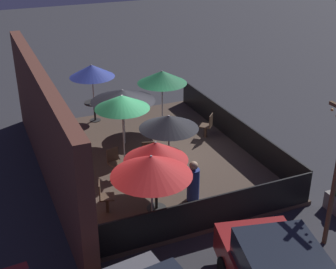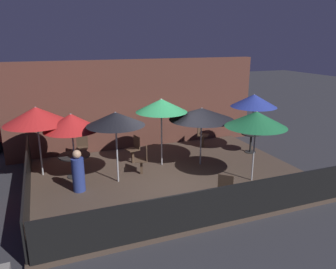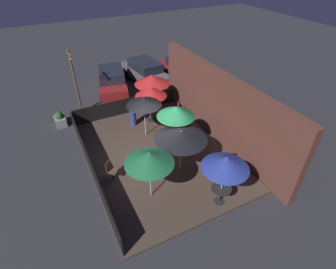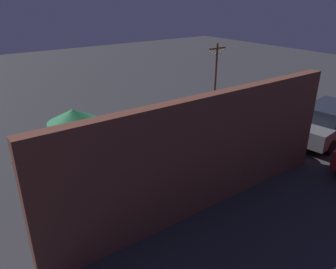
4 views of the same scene
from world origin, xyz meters
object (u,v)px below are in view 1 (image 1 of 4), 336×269
(patio_umbrella_1, at_px, (92,71))
(patio_umbrella_5, at_px, (162,77))
(patio_umbrella_4, at_px, (169,122))
(patron_0, at_px, (193,183))
(dining_table_0, at_px, (156,191))
(patio_chair_2, at_px, (104,196))
(patio_umbrella_2, at_px, (123,95))
(patio_chair_4, at_px, (115,162))
(patio_chair_3, at_px, (69,128))
(patio_chair_0, at_px, (149,156))
(patio_umbrella_0, at_px, (156,151))
(patio_umbrella_6, at_px, (122,102))
(dining_table_1, at_px, (94,106))
(patio_chair_1, at_px, (208,125))
(patio_umbrella_3, at_px, (151,166))

(patio_umbrella_1, relative_size, patio_umbrella_5, 1.04)
(patio_umbrella_4, relative_size, patron_0, 1.76)
(dining_table_0, distance_m, patio_chair_2, 1.41)
(patio_umbrella_2, bearing_deg, patio_chair_4, 154.37)
(patio_umbrella_5, distance_m, patron_0, 5.42)
(patio_chair_3, bearing_deg, patio_umbrella_5, -48.67)
(dining_table_0, xyz_separation_m, patio_chair_0, (2.09, -0.59, -0.07))
(patio_chair_2, relative_size, patron_0, 0.76)
(patio_chair_3, height_order, patio_chair_4, patio_chair_4)
(dining_table_0, bearing_deg, patio_chair_0, -15.78)
(patio_umbrella_0, xyz_separation_m, patio_umbrella_1, (6.59, -0.07, 0.24))
(patio_umbrella_4, xyz_separation_m, patio_chair_4, (0.91, 1.40, -1.46))
(patio_umbrella_6, bearing_deg, patio_chair_4, 145.27)
(dining_table_1, distance_m, patio_chair_1, 4.57)
(patio_umbrella_1, xyz_separation_m, patio_umbrella_2, (-2.39, -0.42, -0.22))
(patio_chair_3, bearing_deg, patio_umbrella_2, -75.84)
(dining_table_0, xyz_separation_m, patron_0, (-0.02, -1.11, -0.02))
(patio_umbrella_5, bearing_deg, dining_table_0, 155.54)
(patio_umbrella_3, bearing_deg, patio_umbrella_4, -32.83)
(dining_table_0, relative_size, patio_chair_3, 1.04)
(patio_umbrella_3, height_order, patio_chair_2, patio_umbrella_3)
(patio_umbrella_5, height_order, patron_0, patio_umbrella_5)
(patio_umbrella_6, bearing_deg, patio_umbrella_0, 178.86)
(patio_umbrella_0, height_order, patio_umbrella_1, patio_umbrella_1)
(patio_chair_3, bearing_deg, patron_0, -113.18)
(patio_umbrella_4, bearing_deg, patio_umbrella_0, 143.15)
(patio_umbrella_2, bearing_deg, patron_0, -171.70)
(patio_umbrella_3, distance_m, dining_table_0, 1.78)
(patio_chair_4, bearing_deg, patio_chair_1, 95.47)
(patio_umbrella_5, height_order, dining_table_0, patio_umbrella_5)
(patio_umbrella_3, xyz_separation_m, patio_chair_2, (1.38, 0.84, -1.46))
(patio_umbrella_3, distance_m, dining_table_1, 7.72)
(patio_umbrella_0, bearing_deg, patron_0, -90.83)
(patio_umbrella_4, relative_size, patio_chair_0, 2.34)
(patio_umbrella_2, distance_m, patio_chair_3, 2.36)
(patio_chair_1, relative_size, patio_chair_4, 0.95)
(patio_umbrella_0, relative_size, patio_chair_2, 2.18)
(dining_table_1, relative_size, patron_0, 0.62)
(dining_table_1, xyz_separation_m, patio_chair_2, (-6.19, 1.42, -0.08))
(patio_umbrella_3, distance_m, patio_chair_4, 3.40)
(patio_umbrella_2, distance_m, patio_chair_1, 3.28)
(patio_umbrella_4, distance_m, dining_table_0, 2.04)
(patio_umbrella_3, xyz_separation_m, patio_chair_1, (4.46, -3.92, -1.48))
(patio_umbrella_0, height_order, patio_umbrella_4, patio_umbrella_4)
(patio_chair_1, relative_size, patio_chair_2, 0.96)
(dining_table_1, bearing_deg, patio_umbrella_6, 179.75)
(patio_umbrella_5, bearing_deg, patio_chair_0, 150.11)
(patio_umbrella_3, xyz_separation_m, patio_umbrella_6, (3.90, -0.57, 0.13))
(patio_umbrella_0, height_order, patio_umbrella_2, patio_umbrella_0)
(patio_umbrella_6, distance_m, dining_table_1, 3.97)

